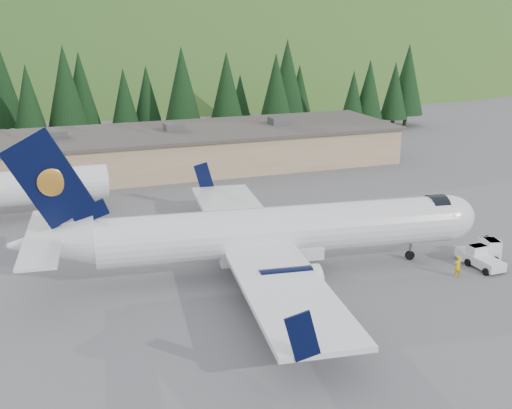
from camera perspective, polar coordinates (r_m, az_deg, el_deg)
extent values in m
plane|color=#5E5E63|center=(52.83, 2.23, -5.94)|extent=(600.00, 600.00, 0.00)
cylinder|color=white|center=(51.56, 2.27, -2.32)|extent=(29.36, 7.38, 3.91)
ellipsoid|color=white|center=(56.98, 16.54, -1.14)|extent=(5.51, 4.49, 3.91)
cylinder|color=black|center=(56.35, 15.66, -0.77)|extent=(1.83, 3.37, 3.22)
cone|color=white|center=(50.00, -17.69, -3.26)|extent=(6.66, 4.63, 3.91)
cube|color=white|center=(51.88, 1.14, -4.12)|extent=(8.66, 4.30, 1.04)
cube|color=white|center=(51.44, 0.02, -3.59)|extent=(9.93, 35.77, 0.36)
cube|color=black|center=(67.37, -4.67, 2.54)|extent=(2.11, 0.41, 2.99)
cube|color=black|center=(34.94, 4.15, -11.61)|extent=(2.11, 0.41, 2.99)
cylinder|color=black|center=(57.48, -0.32, -2.28)|extent=(4.62, 2.90, 2.39)
cylinder|color=white|center=(57.92, 1.58, -2.13)|extent=(0.92, 2.59, 2.54)
cube|color=white|center=(57.30, -0.33, -1.74)|extent=(2.30, 0.53, 0.94)
cylinder|color=black|center=(46.61, 2.96, -7.03)|extent=(4.62, 2.90, 2.39)
cylinder|color=white|center=(47.15, 5.29, -6.79)|extent=(0.92, 2.59, 2.54)
cube|color=white|center=(46.38, 2.97, -6.38)|extent=(2.30, 0.53, 0.94)
cube|color=black|center=(48.58, -17.96, 2.15)|extent=(6.42, 1.08, 7.63)
ellipsoid|color=gold|center=(48.82, -17.68, 1.99)|extent=(2.07, 0.43, 2.06)
ellipsoid|color=gold|center=(48.42, -17.71, 1.87)|extent=(2.07, 0.43, 2.06)
cube|color=black|center=(49.13, -14.54, -0.68)|extent=(2.88, 0.60, 2.06)
cube|color=white|center=(49.88, -18.34, -2.74)|extent=(4.25, 13.22, 0.23)
cylinder|color=slate|center=(56.39, 13.55, -3.89)|extent=(0.23, 0.23, 1.87)
cylinder|color=black|center=(56.58, 13.51, -4.40)|extent=(0.82, 0.38, 0.79)
cylinder|color=slate|center=(54.31, -1.72, -4.10)|extent=(0.28, 0.28, 2.08)
cylinder|color=black|center=(54.56, -1.29, -4.52)|extent=(1.18, 0.50, 1.14)
cylinder|color=black|center=(54.41, -2.15, -4.59)|extent=(1.18, 0.50, 1.14)
cylinder|color=slate|center=(49.22, -0.42, -6.38)|extent=(0.28, 0.28, 2.08)
cylinder|color=black|center=(49.50, 0.05, -6.84)|extent=(1.18, 0.50, 1.14)
cylinder|color=black|center=(49.33, -0.90, -6.92)|extent=(1.18, 0.50, 1.14)
cube|color=white|center=(58.07, 19.25, -4.12)|extent=(3.52, 2.18, 0.77)
cube|color=white|center=(58.65, 20.02, -3.31)|extent=(1.34, 1.70, 0.99)
cube|color=black|center=(58.51, 20.07, -2.91)|extent=(1.22, 1.57, 0.11)
cylinder|color=black|center=(59.49, 19.29, -3.93)|extent=(0.65, 0.34, 0.61)
cylinder|color=black|center=(58.46, 20.58, -4.44)|extent=(0.65, 0.34, 0.61)
cylinder|color=black|center=(57.93, 17.85, -4.35)|extent=(0.65, 0.34, 0.61)
cylinder|color=black|center=(56.86, 19.14, -4.88)|extent=(0.65, 0.34, 0.61)
cube|color=white|center=(57.97, 19.12, -4.13)|extent=(3.72, 2.46, 0.80)
cube|color=white|center=(58.23, 20.20, -3.43)|extent=(1.48, 1.81, 1.02)
cube|color=black|center=(58.08, 20.25, -3.01)|extent=(1.34, 1.68, 0.11)
cylinder|color=black|center=(59.32, 19.73, -4.03)|extent=(0.68, 0.39, 0.64)
cylinder|color=black|center=(57.81, 20.49, -4.65)|extent=(0.68, 0.39, 0.64)
cylinder|color=black|center=(58.37, 17.71, -4.16)|extent=(0.68, 0.39, 0.64)
cylinder|color=black|center=(56.84, 18.44, -4.81)|extent=(0.68, 0.39, 0.64)
cube|color=white|center=(56.28, 19.71, -4.86)|extent=(1.74, 3.27, 0.75)
cube|color=white|center=(56.79, 19.07, -3.91)|extent=(1.54, 1.13, 0.96)
cube|color=black|center=(56.65, 19.11, -3.50)|extent=(1.43, 1.02, 0.11)
cylinder|color=black|center=(56.57, 18.32, -4.92)|extent=(0.26, 0.61, 0.60)
cylinder|color=black|center=(57.66, 19.62, -4.64)|extent=(0.26, 0.61, 0.60)
cylinder|color=black|center=(55.11, 19.75, -5.65)|extent=(0.26, 0.61, 0.60)
cylinder|color=black|center=(56.22, 21.06, -5.34)|extent=(0.26, 0.61, 0.60)
cube|color=tan|center=(86.06, -10.48, 4.48)|extent=(70.00, 16.00, 4.80)
cube|color=#47423D|center=(85.56, -10.57, 6.15)|extent=(71.00, 17.00, 0.40)
cube|color=slate|center=(84.44, -17.32, 5.98)|extent=(2.50, 2.50, 1.00)
cube|color=slate|center=(86.37, -7.31, 6.83)|extent=(2.50, 2.50, 1.00)
cube|color=slate|center=(90.78, 2.04, 7.45)|extent=(2.50, 2.50, 1.00)
imported|color=yellow|center=(53.92, 17.48, -5.26)|extent=(0.67, 0.46, 1.76)
cone|color=black|center=(113.43, -21.62, 9.80)|extent=(6.43, 6.43, 13.16)
cone|color=black|center=(104.81, -19.59, 8.70)|extent=(5.35, 5.35, 10.95)
cone|color=black|center=(106.57, -16.59, 9.92)|extent=(6.47, 6.47, 13.23)
cone|color=black|center=(109.86, -15.32, 9.84)|extent=(5.95, 5.95, 12.18)
cone|color=black|center=(106.42, -11.62, 9.11)|extent=(4.91, 4.91, 10.04)
cone|color=black|center=(109.44, -9.67, 9.47)|extent=(4.97, 4.97, 10.17)
cone|color=black|center=(104.98, -6.58, 10.30)|extent=(6.33, 6.33, 12.94)
cone|color=black|center=(116.87, -6.07, 9.29)|extent=(3.81, 3.81, 7.80)
cone|color=black|center=(106.43, -2.63, 10.19)|extent=(5.93, 5.93, 12.13)
cone|color=black|center=(114.47, -1.41, 9.42)|extent=(4.11, 4.11, 8.41)
cone|color=black|center=(109.53, 1.78, 10.26)|extent=(5.75, 5.75, 11.75)
cone|color=black|center=(118.36, 2.79, 11.28)|extent=(6.55, 6.55, 13.40)
cone|color=black|center=(123.54, 3.88, 10.20)|extent=(4.53, 4.53, 9.26)
cone|color=black|center=(113.71, 8.63, 9.43)|extent=(4.46, 4.46, 9.12)
cone|color=black|center=(115.08, 10.03, 9.96)|extent=(5.20, 5.20, 10.64)
cone|color=black|center=(119.00, 12.21, 9.89)|extent=(4.94, 4.94, 10.10)
cone|color=black|center=(121.82, 13.33, 10.79)|extent=(6.20, 6.20, 12.68)
ellipsoid|color=#214E20|center=(273.13, -6.02, -5.92)|extent=(420.00, 300.00, 300.00)
ellipsoid|color=#214E20|center=(352.48, 11.57, -0.87)|extent=(392.00, 280.00, 280.00)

